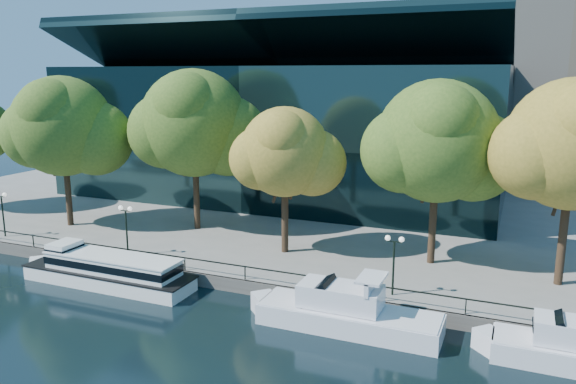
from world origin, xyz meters
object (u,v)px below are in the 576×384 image
at_px(tree_1, 64,128).
at_px(tree_3, 286,154).
at_px(tour_boat, 104,269).
at_px(lamp_1, 126,219).
at_px(tree_5, 575,147).
at_px(tree_2, 195,126).
at_px(tree_4, 440,144).
at_px(lamp_0, 2,204).
at_px(cruiser_far, 574,348).
at_px(cruiser_near, 341,311).
at_px(lamp_2, 394,252).

distance_m(tree_1, tree_3, 22.26).
bearing_deg(tour_boat, lamp_1, 102.35).
bearing_deg(tour_boat, tree_5, 18.04).
distance_m(tree_1, lamp_1, 13.50).
height_order(tour_boat, tree_2, tree_2).
height_order(tour_boat, tree_5, tree_5).
bearing_deg(tree_4, lamp_0, -168.40).
bearing_deg(tree_5, cruiser_far, -89.09).
bearing_deg(cruiser_near, tour_boat, 179.39).
bearing_deg(lamp_0, tree_5, 7.91).
height_order(tree_3, lamp_2, tree_3).
distance_m(tree_4, lamp_1, 24.92).
distance_m(tree_2, lamp_1, 11.18).
height_order(tree_1, lamp_2, tree_1).
relative_size(cruiser_near, tree_4, 0.89).
bearing_deg(tree_5, lamp_0, -172.09).
relative_size(cruiser_near, tree_1, 0.88).
bearing_deg(tree_3, cruiser_far, -24.43).
bearing_deg(tree_1, cruiser_far, -11.76).
relative_size(lamp_1, lamp_2, 1.00).
bearing_deg(cruiser_near, lamp_0, 173.06).
bearing_deg(cruiser_far, lamp_0, 175.35).
relative_size(tree_3, tree_4, 0.85).
xyz_separation_m(tree_3, lamp_1, (-11.47, -5.60, -5.09)).
xyz_separation_m(tree_5, lamp_0, (-45.32, -6.30, -6.57)).
bearing_deg(lamp_2, lamp_1, 180.00).
xyz_separation_m(tree_4, lamp_2, (-1.50, -7.48, -6.22)).
height_order(cruiser_far, tree_2, tree_2).
bearing_deg(cruiser_far, cruiser_near, -178.76).
height_order(cruiser_near, lamp_0, lamp_0).
distance_m(tour_boat, cruiser_far, 31.13).
bearing_deg(tree_3, lamp_2, -29.33).
height_order(cruiser_near, cruiser_far, cruiser_near).
height_order(tree_4, lamp_2, tree_4).
bearing_deg(tree_3, tree_1, -178.94).
height_order(lamp_0, lamp_1, same).
relative_size(cruiser_near, lamp_1, 3.07).
bearing_deg(lamp_1, tree_5, 11.21).
distance_m(tree_2, lamp_2, 23.12).
xyz_separation_m(cruiser_far, tree_2, (-30.79, 12.58, 9.61)).
bearing_deg(lamp_1, tree_4, 18.06).
xyz_separation_m(tree_4, lamp_0, (-36.47, -7.48, -6.22)).
relative_size(cruiser_far, tree_3, 0.86).
xyz_separation_m(cruiser_near, tree_3, (-7.69, 9.58, 7.96)).
bearing_deg(tree_1, tree_2, 17.20).
relative_size(tree_3, lamp_0, 2.93).
distance_m(tree_1, tree_4, 33.77).
bearing_deg(lamp_1, lamp_0, 180.00).
xyz_separation_m(tree_1, tree_2, (11.92, 3.69, 0.38)).
relative_size(cruiser_far, lamp_1, 2.52).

